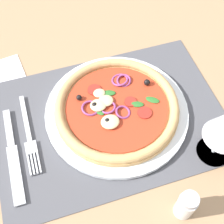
% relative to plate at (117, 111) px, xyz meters
% --- Properties ---
extents(ground_plane, '(1.90, 1.40, 0.02)m').
position_rel_plate_xyz_m(ground_plane, '(0.02, 0.01, -0.02)').
color(ground_plane, '#9E7A56').
extents(placemat, '(0.46, 0.32, 0.00)m').
position_rel_plate_xyz_m(placemat, '(0.02, 0.01, -0.01)').
color(placemat, '#4C4C51').
rests_on(placemat, ground_plane).
extents(plate, '(0.29, 0.29, 0.01)m').
position_rel_plate_xyz_m(plate, '(0.00, 0.00, 0.00)').
color(plate, white).
rests_on(plate, placemat).
extents(pizza, '(0.25, 0.25, 0.03)m').
position_rel_plate_xyz_m(pizza, '(0.00, -0.00, 0.02)').
color(pizza, tan).
rests_on(pizza, plate).
extents(fork, '(0.02, 0.18, 0.00)m').
position_rel_plate_xyz_m(fork, '(0.18, 0.00, -0.00)').
color(fork, silver).
rests_on(fork, placemat).
extents(knife, '(0.02, 0.20, 0.01)m').
position_rel_plate_xyz_m(knife, '(0.21, 0.03, -0.00)').
color(knife, silver).
rests_on(knife, placemat).
extents(pepper_shaker, '(0.03, 0.03, 0.07)m').
position_rel_plate_xyz_m(pepper_shaker, '(-0.05, 0.22, 0.02)').
color(pepper_shaker, silver).
rests_on(pepper_shaker, ground_plane).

